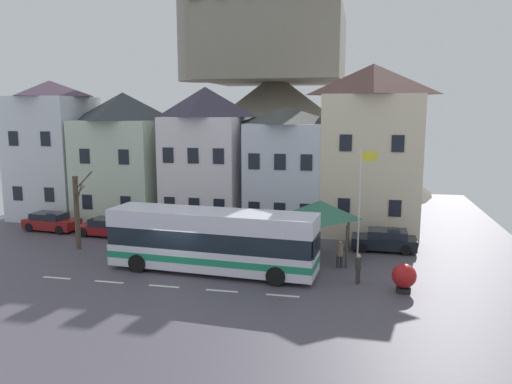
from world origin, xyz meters
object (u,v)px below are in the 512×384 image
Objects in this scene: parked_car_01 at (385,240)px; pedestrian_00 at (340,253)px; townhouse_00 at (54,150)px; hilltop_castle at (274,122)px; townhouse_03 at (287,168)px; townhouse_04 at (371,150)px; townhouse_02 at (206,156)px; bus_shelter at (320,210)px; parked_car_00 at (51,222)px; harbour_buoy at (404,277)px; transit_bus at (212,241)px; bare_tree_00 at (77,211)px; flagpole at (361,197)px; public_bench at (295,241)px; parked_car_02 at (107,227)px; townhouse_01 at (125,157)px; pedestrian_01 at (358,267)px.

pedestrian_00 is at bearing 58.91° from parked_car_01.
townhouse_00 is 0.32× the size of hilltop_castle.
townhouse_04 reaches higher than townhouse_03.
bus_shelter is (9.35, -7.30, -2.32)m from townhouse_02.
townhouse_03 reaches higher than pedestrian_00.
parked_car_00 is at bearing -60.78° from townhouse_00.
parked_car_00 is 1.04× the size of parked_car_01.
parked_car_01 is 2.79× the size of harbour_buoy.
townhouse_03 is (19.24, 0.27, -1.04)m from townhouse_00.
harbour_buoy is (0.59, -7.33, 0.13)m from parked_car_01.
transit_bus is at bearing -144.17° from bus_shelter.
harbour_buoy is at bearing -11.77° from parked_car_00.
flagpole is at bearing 3.26° from bare_tree_00.
townhouse_00 reaches higher than bus_shelter.
public_bench is 5.62m from flagpole.
townhouse_00 is 10.27m from parked_car_02.
bus_shelter is at bearing 170.25° from flagpole.
public_bench is (13.34, -0.34, -0.14)m from parked_car_02.
townhouse_03 is at bearing 173.72° from townhouse_04.
townhouse_01 is 6.49× the size of pedestrian_01.
harbour_buoy is (1.58, -11.86, -5.14)m from townhouse_04.
townhouse_04 reaches higher than public_bench.
townhouse_04 is at bearing 85.55° from flagpole.
bus_shelter is 15.14m from bare_tree_00.
bus_shelter is 0.55× the size of flagpole.
parked_car_02 is 3.90m from bare_tree_00.
hilltop_castle is at bearing 68.36° from parked_car_00.
transit_bus is 3.21× the size of bus_shelter.
hilltop_castle is 27.86m from bus_shelter.
parked_car_02 is at bearing 160.23° from pedestrian_01.
hilltop_castle is (1.87, 19.15, 2.23)m from townhouse_02.
townhouse_02 is 6.71× the size of pedestrian_01.
pedestrian_00 reaches higher than public_bench.
hilltop_castle is at bearing -63.68° from parked_car_01.
townhouse_02 reaches higher than pedestrian_00.
hilltop_castle is 2.97× the size of transit_bus.
hilltop_castle is at bearing 105.79° from bus_shelter.
townhouse_03 is (6.22, 0.23, -0.73)m from townhouse_02.
pedestrian_01 is at bearing -9.17° from bare_tree_00.
pedestrian_01 is (22.08, -6.80, 0.20)m from parked_car_00.
townhouse_04 is at bearing 86.96° from pedestrian_01.
townhouse_03 is at bearing -0.44° from townhouse_01.
townhouse_00 is 2.78× the size of parked_car_02.
pedestrian_00 is 2.61m from pedestrian_01.
townhouse_00 is 23.67m from bus_shelter.
townhouse_02 reaches higher than bare_tree_00.
parked_car_00 is at bearing 0.42° from parked_car_01.
townhouse_03 is at bearing 0.80° from townhouse_00.
bare_tree_00 is (-11.94, -8.92, -2.02)m from townhouse_03.
townhouse_00 is at bearing 124.85° from parked_car_00.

